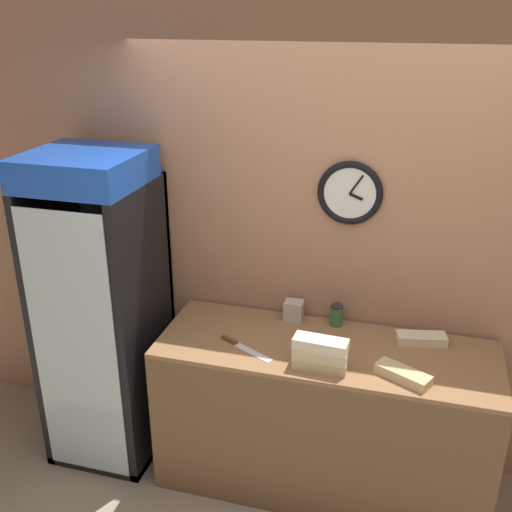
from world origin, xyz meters
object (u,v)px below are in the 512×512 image
at_px(condiment_jar, 337,315).
at_px(napkin_dispenser, 294,310).
at_px(sandwich_stack_middle, 320,354).
at_px(beverage_cooler, 105,295).
at_px(sandwich_flat_left, 421,339).
at_px(chefs_knife, 239,345).
at_px(sandwich_stack_bottom, 319,363).
at_px(sandwich_flat_right, 403,375).
at_px(sandwich_stack_top, 320,344).

height_order(condiment_jar, napkin_dispenser, condiment_jar).
bearing_deg(sandwich_stack_middle, beverage_cooler, 169.65).
relative_size(sandwich_flat_left, chefs_knife, 0.84).
xyz_separation_m(sandwich_stack_bottom, sandwich_flat_right, (0.42, 0.02, -0.00)).
bearing_deg(sandwich_flat_left, beverage_cooler, -175.24).
bearing_deg(napkin_dispenser, sandwich_stack_top, -63.18).
xyz_separation_m(beverage_cooler, condiment_jar, (1.37, 0.24, -0.06)).
height_order(sandwich_stack_middle, sandwich_flat_right, sandwich_stack_middle).
height_order(beverage_cooler, sandwich_stack_top, beverage_cooler).
bearing_deg(sandwich_stack_middle, sandwich_flat_left, 38.70).
xyz_separation_m(sandwich_stack_top, sandwich_flat_left, (0.50, 0.40, -0.12)).
xyz_separation_m(sandwich_stack_bottom, sandwich_stack_middle, (0.00, 0.00, 0.06)).
xyz_separation_m(beverage_cooler, sandwich_stack_bottom, (1.36, -0.25, -0.09)).
bearing_deg(sandwich_stack_bottom, beverage_cooler, 169.65).
xyz_separation_m(sandwich_stack_bottom, sandwich_stack_top, (0.00, 0.00, 0.12)).
xyz_separation_m(beverage_cooler, chefs_knife, (0.89, -0.15, -0.12)).
bearing_deg(sandwich_flat_left, sandwich_stack_top, -141.30).
distance_m(sandwich_stack_bottom, chefs_knife, 0.48).
height_order(sandwich_stack_top, napkin_dispenser, sandwich_stack_top).
bearing_deg(chefs_knife, condiment_jar, 38.94).
xyz_separation_m(sandwich_flat_right, napkin_dispenser, (-0.66, 0.46, 0.03)).
bearing_deg(napkin_dispenser, sandwich_flat_right, -34.76).
distance_m(sandwich_stack_bottom, sandwich_flat_right, 0.42).
relative_size(sandwich_flat_right, condiment_jar, 2.33).
xyz_separation_m(sandwich_stack_middle, sandwich_stack_top, (0.00, 0.00, 0.06)).
height_order(sandwich_stack_top, chefs_knife, sandwich_stack_top).
distance_m(sandwich_stack_top, sandwich_flat_right, 0.44).
relative_size(sandwich_stack_top, napkin_dispenser, 2.38).
bearing_deg(sandwich_flat_left, sandwich_stack_bottom, -141.30).
relative_size(beverage_cooler, sandwich_flat_right, 6.51).
bearing_deg(napkin_dispenser, sandwich_flat_left, -5.69).
bearing_deg(condiment_jar, napkin_dispenser, -178.61).
distance_m(sandwich_stack_top, sandwich_flat_left, 0.66).
relative_size(sandwich_stack_bottom, napkin_dispenser, 2.34).
bearing_deg(sandwich_stack_top, beverage_cooler, 169.65).
bearing_deg(chefs_knife, sandwich_stack_middle, -11.69).
distance_m(sandwich_stack_bottom, condiment_jar, 0.49).
height_order(sandwich_stack_middle, sandwich_flat_left, sandwich_stack_middle).
xyz_separation_m(sandwich_flat_right, condiment_jar, (-0.41, 0.47, 0.04)).
height_order(beverage_cooler, condiment_jar, beverage_cooler).
distance_m(sandwich_flat_right, napkin_dispenser, 0.81).
distance_m(sandwich_stack_middle, chefs_knife, 0.48).
relative_size(sandwich_stack_top, condiment_jar, 2.22).
bearing_deg(sandwich_stack_bottom, sandwich_stack_middle, 0.00).
relative_size(sandwich_stack_middle, sandwich_flat_right, 0.94).
xyz_separation_m(sandwich_flat_left, napkin_dispenser, (-0.75, 0.07, 0.03)).
xyz_separation_m(sandwich_stack_top, condiment_jar, (0.01, 0.48, -0.08)).
bearing_deg(sandwich_stack_bottom, napkin_dispenser, 116.82).
distance_m(beverage_cooler, chefs_knife, 0.92).
bearing_deg(chefs_knife, sandwich_stack_bottom, -11.69).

